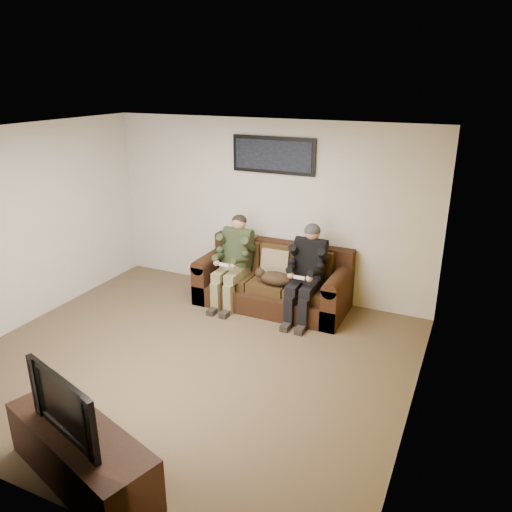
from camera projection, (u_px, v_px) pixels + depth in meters
The scene contains 16 objects.
floor at pixel (190, 359), 5.89m from camera, with size 5.00×5.00×0.00m, color brown.
ceiling at pixel (179, 134), 5.00m from camera, with size 5.00×5.00×0.00m, color silver.
wall_back at pixel (267, 209), 7.37m from camera, with size 5.00×5.00×0.00m, color beige.
wall_front at pixel (13, 354), 3.53m from camera, with size 5.00×5.00×0.00m, color beige.
wall_left at pixel (20, 228), 6.43m from camera, with size 4.50×4.50×0.00m, color beige.
wall_right at pixel (422, 296), 4.46m from camera, with size 4.50×4.50×0.00m, color beige.
accent_wall_right at pixel (421, 296), 4.46m from camera, with size 4.50×4.50×0.00m, color #B48712.
sofa at pixel (274, 283), 7.22m from camera, with size 2.15×0.93×0.88m.
throw_pillow at pixel (275, 263), 7.15m from camera, with size 0.41×0.12×0.39m, color #8F765D.
throw_blanket at pixel (242, 236), 7.52m from camera, with size 0.44×0.21×0.08m, color tan.
person_left at pixel (234, 256), 7.15m from camera, with size 0.51×0.87×1.29m.
person_right at pixel (307, 267), 6.71m from camera, with size 0.51×0.86×1.29m.
cat at pixel (274, 278), 6.87m from camera, with size 0.66×0.26×0.24m.
framed_poster at pixel (273, 155), 7.02m from camera, with size 1.25×0.05×0.52m.
tv_stand at pixel (81, 454), 4.07m from camera, with size 1.55×0.50×0.49m, color black.
television at pixel (73, 401), 3.89m from camera, with size 0.95×0.12×0.55m, color black.
Camera 1 is at (2.85, -4.32, 3.16)m, focal length 35.00 mm.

